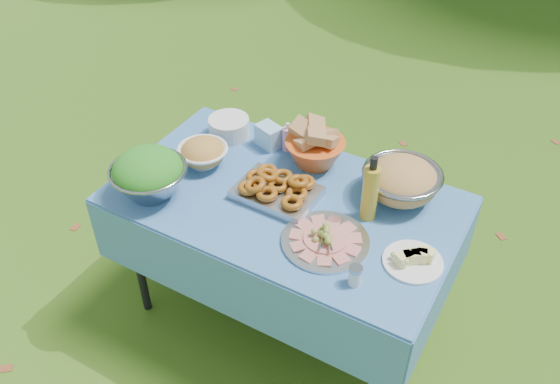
{
  "coord_description": "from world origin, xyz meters",
  "views": [
    {
      "loc": [
        0.94,
        -1.68,
        2.39
      ],
      "look_at": [
        -0.02,
        0.0,
        0.78
      ],
      "focal_mm": 38.0,
      "sensor_mm": 36.0,
      "label": 1
    }
  ],
  "objects_px": {
    "plate_stack": "(229,127)",
    "bread_bowl": "(315,147)",
    "pasta_bowl_steel": "(402,180)",
    "charcuterie_platter": "(326,235)",
    "picnic_table": "(284,260)",
    "oil_bottle": "(371,188)",
    "salad_bowl": "(148,174)"
  },
  "relations": [
    {
      "from": "plate_stack",
      "to": "bread_bowl",
      "type": "relative_size",
      "value": 0.72
    },
    {
      "from": "pasta_bowl_steel",
      "to": "bread_bowl",
      "type": "bearing_deg",
      "value": 175.92
    },
    {
      "from": "bread_bowl",
      "to": "charcuterie_platter",
      "type": "height_order",
      "value": "bread_bowl"
    },
    {
      "from": "bread_bowl",
      "to": "charcuterie_platter",
      "type": "bearing_deg",
      "value": -57.97
    },
    {
      "from": "picnic_table",
      "to": "oil_bottle",
      "type": "height_order",
      "value": "oil_bottle"
    },
    {
      "from": "plate_stack",
      "to": "bread_bowl",
      "type": "distance_m",
      "value": 0.46
    },
    {
      "from": "picnic_table",
      "to": "bread_bowl",
      "type": "relative_size",
      "value": 5.36
    },
    {
      "from": "plate_stack",
      "to": "oil_bottle",
      "type": "relative_size",
      "value": 0.66
    },
    {
      "from": "salad_bowl",
      "to": "charcuterie_platter",
      "type": "bearing_deg",
      "value": 7.55
    },
    {
      "from": "picnic_table",
      "to": "plate_stack",
      "type": "relative_size",
      "value": 7.43
    },
    {
      "from": "bread_bowl",
      "to": "pasta_bowl_steel",
      "type": "bearing_deg",
      "value": -4.08
    },
    {
      "from": "picnic_table",
      "to": "pasta_bowl_steel",
      "type": "distance_m",
      "value": 0.68
    },
    {
      "from": "pasta_bowl_steel",
      "to": "charcuterie_platter",
      "type": "height_order",
      "value": "pasta_bowl_steel"
    },
    {
      "from": "salad_bowl",
      "to": "bread_bowl",
      "type": "bearing_deg",
      "value": 46.91
    },
    {
      "from": "pasta_bowl_steel",
      "to": "salad_bowl",
      "type": "bearing_deg",
      "value": -151.17
    },
    {
      "from": "salad_bowl",
      "to": "pasta_bowl_steel",
      "type": "relative_size",
      "value": 0.97
    },
    {
      "from": "charcuterie_platter",
      "to": "oil_bottle",
      "type": "height_order",
      "value": "oil_bottle"
    },
    {
      "from": "plate_stack",
      "to": "pasta_bowl_steel",
      "type": "height_order",
      "value": "pasta_bowl_steel"
    },
    {
      "from": "picnic_table",
      "to": "bread_bowl",
      "type": "bearing_deg",
      "value": 90.82
    },
    {
      "from": "salad_bowl",
      "to": "pasta_bowl_steel",
      "type": "xyz_separation_m",
      "value": [
        0.93,
        0.51,
        -0.02
      ]
    },
    {
      "from": "pasta_bowl_steel",
      "to": "oil_bottle",
      "type": "xyz_separation_m",
      "value": [
        -0.07,
        -0.19,
        0.06
      ]
    },
    {
      "from": "bread_bowl",
      "to": "salad_bowl",
      "type": "bearing_deg",
      "value": -133.09
    },
    {
      "from": "picnic_table",
      "to": "salad_bowl",
      "type": "distance_m",
      "value": 0.75
    },
    {
      "from": "picnic_table",
      "to": "oil_bottle",
      "type": "distance_m",
      "value": 0.64
    },
    {
      "from": "bread_bowl",
      "to": "picnic_table",
      "type": "bearing_deg",
      "value": -89.18
    },
    {
      "from": "salad_bowl",
      "to": "plate_stack",
      "type": "bearing_deg",
      "value": 85.03
    },
    {
      "from": "bread_bowl",
      "to": "oil_bottle",
      "type": "bearing_deg",
      "value": -31.45
    },
    {
      "from": "picnic_table",
      "to": "charcuterie_platter",
      "type": "relative_size",
      "value": 4.19
    },
    {
      "from": "salad_bowl",
      "to": "bread_bowl",
      "type": "relative_size",
      "value": 1.19
    },
    {
      "from": "charcuterie_platter",
      "to": "picnic_table",
      "type": "bearing_deg",
      "value": 150.2
    },
    {
      "from": "salad_bowl",
      "to": "pasta_bowl_steel",
      "type": "distance_m",
      "value": 1.06
    },
    {
      "from": "picnic_table",
      "to": "salad_bowl",
      "type": "relative_size",
      "value": 4.52
    }
  ]
}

